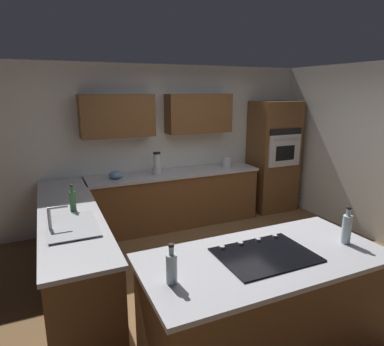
{
  "coord_description": "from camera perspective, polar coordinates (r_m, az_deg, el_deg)",
  "views": [
    {
      "loc": [
        2.0,
        3.23,
        2.2
      ],
      "look_at": [
        0.16,
        -0.9,
        1.08
      ],
      "focal_mm": 31.41,
      "sensor_mm": 36.0,
      "label": 1
    }
  ],
  "objects": [
    {
      "name": "mixing_bowl",
      "position": [
        5.18,
        -12.77,
        -0.28
      ],
      "size": [
        0.22,
        0.22,
        0.12
      ],
      "primitive_type": "ellipsoid",
      "color": "#668CB2",
      "rests_on": "countertop_back"
    },
    {
      "name": "kettle",
      "position": [
        5.83,
        5.82,
        1.88
      ],
      "size": [
        0.17,
        0.17,
        0.18
      ],
      "primitive_type": "cylinder",
      "color": "#B7BABF",
      "rests_on": "countertop_back"
    },
    {
      "name": "wall_oven",
      "position": [
        6.38,
        13.63,
        2.75
      ],
      "size": [
        0.8,
        0.66,
        2.01
      ],
      "color": "brown",
      "rests_on": "ground"
    },
    {
      "name": "wall_left",
      "position": [
        5.75,
        27.22,
        3.37
      ],
      "size": [
        0.1,
        4.0,
        2.6
      ],
      "primitive_type": "cube",
      "color": "silver",
      "rests_on": "ground"
    },
    {
      "name": "island_base",
      "position": [
        3.09,
        11.86,
        -21.29
      ],
      "size": [
        1.96,
        0.89,
        0.86
      ],
      "primitive_type": "cube",
      "color": "brown",
      "rests_on": "ground"
    },
    {
      "name": "sink_unit",
      "position": [
        3.5,
        -19.74,
        -8.39
      ],
      "size": [
        0.46,
        0.7,
        0.23
      ],
      "color": "#515456",
      "rests_on": "countertop_side"
    },
    {
      "name": "lower_cabinets_back",
      "position": [
        5.59,
        -2.9,
        -4.56
      ],
      "size": [
        2.8,
        0.6,
        0.86
      ],
      "primitive_type": "cube",
      "color": "brown",
      "rests_on": "ground"
    },
    {
      "name": "cooktop",
      "position": [
        2.85,
        12.28,
        -13.36
      ],
      "size": [
        0.76,
        0.56,
        0.03
      ],
      "color": "black",
      "rests_on": "island_top"
    },
    {
      "name": "lower_cabinets_side",
      "position": [
        4.18,
        -19.68,
        -12.02
      ],
      "size": [
        0.6,
        2.9,
        0.86
      ],
      "primitive_type": "cube",
      "color": "brown",
      "rests_on": "ground"
    },
    {
      "name": "countertop_side",
      "position": [
        4.01,
        -20.2,
        -6.21
      ],
      "size": [
        0.64,
        2.94,
        0.04
      ],
      "primitive_type": "cube",
      "color": "#B2B2B7",
      "rests_on": "lower_cabinets_side"
    },
    {
      "name": "island_top",
      "position": [
        2.86,
        12.32,
        -13.89
      ],
      "size": [
        2.04,
        0.97,
        0.04
      ],
      "primitive_type": "cube",
      "color": "#B2B2B7",
      "rests_on": "island_base"
    },
    {
      "name": "dish_soap_bottle",
      "position": [
        3.93,
        -19.6,
        -4.39
      ],
      "size": [
        0.07,
        0.07,
        0.3
      ],
      "color": "#336B38",
      "rests_on": "countertop_side"
    },
    {
      "name": "countertop_back",
      "position": [
        5.46,
        -2.96,
        -0.08
      ],
      "size": [
        2.84,
        0.64,
        0.04
      ],
      "primitive_type": "cube",
      "color": "#B2B2B7",
      "rests_on": "lower_cabinets_back"
    },
    {
      "name": "second_bottle",
      "position": [
        3.23,
        24.8,
        -8.52
      ],
      "size": [
        0.08,
        0.08,
        0.33
      ],
      "color": "silver",
      "rests_on": "island_top"
    },
    {
      "name": "blender",
      "position": [
        5.31,
        -5.95,
        1.38
      ],
      "size": [
        0.15,
        0.15,
        0.35
      ],
      "color": "silver",
      "rests_on": "countertop_back"
    },
    {
      "name": "oil_bottle",
      "position": [
        2.4,
        -3.49,
        -15.7
      ],
      "size": [
        0.08,
        0.08,
        0.29
      ],
      "color": "silver",
      "rests_on": "island_top"
    },
    {
      "name": "ground_plane",
      "position": [
        4.39,
        6.96,
        -16.27
      ],
      "size": [
        14.0,
        14.0,
        0.0
      ],
      "primitive_type": "plane",
      "color": "brown"
    },
    {
      "name": "wall_back",
      "position": [
        5.67,
        -3.89,
        6.01
      ],
      "size": [
        6.0,
        0.44,
        2.6
      ],
      "color": "silver",
      "rests_on": "ground"
    }
  ]
}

